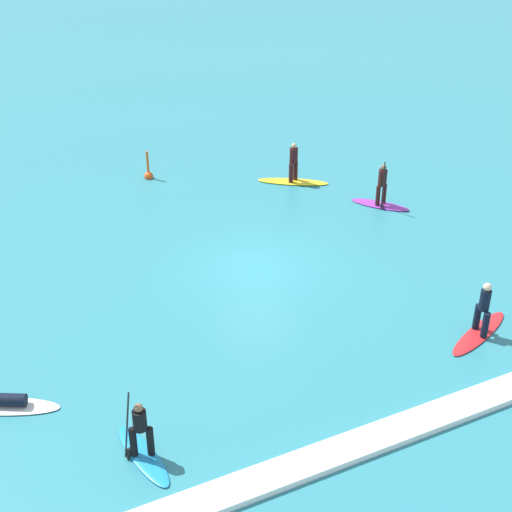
{
  "coord_description": "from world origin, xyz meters",
  "views": [
    {
      "loc": [
        -9.94,
        -20.34,
        13.47
      ],
      "look_at": [
        0.0,
        0.0,
        0.5
      ],
      "focal_mm": 52.61,
      "sensor_mm": 36.0,
      "label": 1
    }
  ],
  "objects_px": {
    "surfer_on_purple_board": "(381,193)",
    "marker_buoy": "(149,174)",
    "surfer_on_blue_board": "(142,442)",
    "surfer_on_yellow_board": "(293,172)",
    "surfer_on_red_board": "(481,321)"
  },
  "relations": [
    {
      "from": "surfer_on_purple_board",
      "to": "surfer_on_red_board",
      "type": "distance_m",
      "value": 9.15
    },
    {
      "from": "surfer_on_blue_board",
      "to": "surfer_on_red_board",
      "type": "height_order",
      "value": "surfer_on_blue_board"
    },
    {
      "from": "surfer_on_blue_board",
      "to": "surfer_on_red_board",
      "type": "distance_m",
      "value": 10.9
    },
    {
      "from": "surfer_on_blue_board",
      "to": "surfer_on_red_board",
      "type": "relative_size",
      "value": 0.83
    },
    {
      "from": "marker_buoy",
      "to": "surfer_on_blue_board",
      "type": "bearing_deg",
      "value": -109.45
    },
    {
      "from": "surfer_on_blue_board",
      "to": "surfer_on_purple_board",
      "type": "bearing_deg",
      "value": -63.09
    },
    {
      "from": "surfer_on_yellow_board",
      "to": "surfer_on_red_board",
      "type": "xyz_separation_m",
      "value": [
        -0.28,
        -12.43,
        0.02
      ]
    },
    {
      "from": "surfer_on_yellow_board",
      "to": "surfer_on_red_board",
      "type": "bearing_deg",
      "value": 122.34
    },
    {
      "from": "surfer_on_purple_board",
      "to": "marker_buoy",
      "type": "relative_size",
      "value": 1.73
    },
    {
      "from": "surfer_on_purple_board",
      "to": "surfer_on_red_board",
      "type": "bearing_deg",
      "value": -53.75
    },
    {
      "from": "surfer_on_purple_board",
      "to": "surfer_on_blue_board",
      "type": "height_order",
      "value": "surfer_on_purple_board"
    },
    {
      "from": "surfer_on_blue_board",
      "to": "surfer_on_red_board",
      "type": "bearing_deg",
      "value": -95.79
    },
    {
      "from": "surfer_on_red_board",
      "to": "marker_buoy",
      "type": "xyz_separation_m",
      "value": [
        -5.23,
        15.64,
        -0.3
      ]
    },
    {
      "from": "surfer_on_blue_board",
      "to": "marker_buoy",
      "type": "xyz_separation_m",
      "value": [
        5.66,
        16.04,
        -0.28
      ]
    },
    {
      "from": "surfer_on_purple_board",
      "to": "surfer_on_blue_board",
      "type": "bearing_deg",
      "value": -93.82
    }
  ]
}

